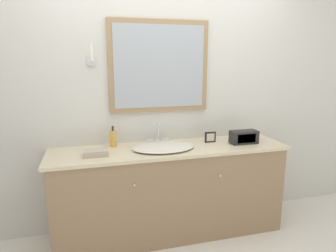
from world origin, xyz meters
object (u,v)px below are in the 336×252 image
sink_basin (163,147)px  soap_bottle (113,138)px  appliance_box (244,137)px  picture_frame (210,137)px

sink_basin → soap_bottle: size_ratio=2.89×
sink_basin → soap_bottle: (-0.42, 0.18, 0.06)m
soap_bottle → appliance_box: bearing=-10.2°
picture_frame → sink_basin: bearing=-169.9°
sink_basin → picture_frame: sink_basin is taller
soap_bottle → picture_frame: 0.92m
sink_basin → picture_frame: bearing=10.1°
sink_basin → appliance_box: 0.78m
soap_bottle → picture_frame: (0.91, -0.10, -0.03)m
appliance_box → picture_frame: bearing=158.0°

